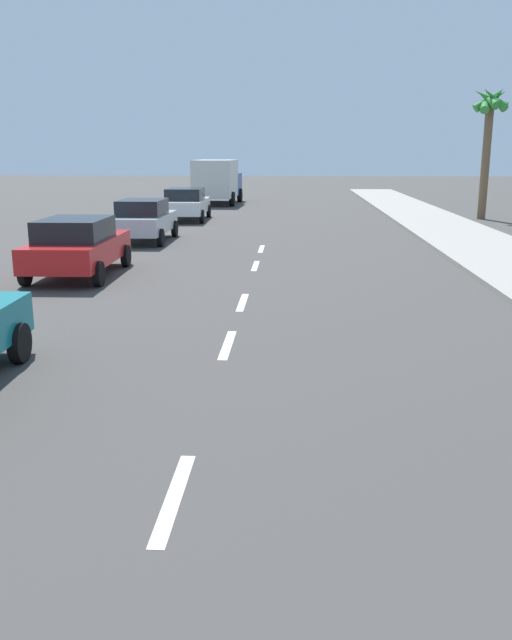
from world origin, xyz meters
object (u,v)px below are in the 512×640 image
at_px(parked_car_silver, 144,219).
at_px(delivery_truck, 217,180).
at_px(parked_car_white, 186,203).
at_px(palm_tree_distant, 489,117).
at_px(parked_car_red, 77,245).

height_order(parked_car_silver, delivery_truck, delivery_truck).
bearing_deg(parked_car_white, palm_tree_distant, 4.59).
xyz_separation_m(parked_car_silver, parked_car_white, (0.28, 8.14, 0.00)).
bearing_deg(parked_car_white, delivery_truck, 86.90).
distance_m(parked_car_silver, parked_car_white, 8.15).
distance_m(parked_car_silver, palm_tree_distant, 18.32).
distance_m(parked_car_red, delivery_truck, 26.17).
bearing_deg(parked_car_red, parked_car_white, 87.10).
distance_m(parked_car_white, palm_tree_distant, 15.37).
relative_size(parked_car_red, palm_tree_distant, 0.68).
bearing_deg(parked_car_silver, delivery_truck, 88.00).
relative_size(parked_car_red, parked_car_silver, 1.06).
bearing_deg(palm_tree_distant, parked_car_white, -174.14).
height_order(parked_car_red, parked_car_silver, same).
xyz_separation_m(parked_car_red, parked_car_white, (0.47, 15.41, 0.00)).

